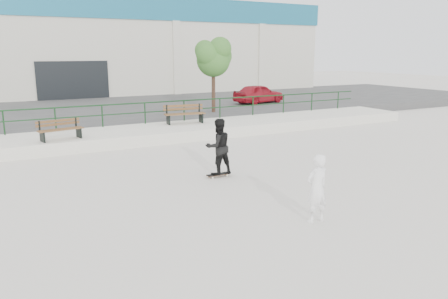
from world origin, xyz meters
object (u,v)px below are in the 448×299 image
standing_skater (218,147)px  tree (214,56)px  seated_skater (317,189)px  skateboard (218,174)px  red_car (259,94)px  bench_right (184,114)px  bench_left (60,130)px

standing_skater → tree: bearing=-116.5°
tree → seated_skater: (-4.79, -14.64, -2.80)m
skateboard → red_car: bearing=50.4°
skateboard → standing_skater: bearing=73.4°
bench_right → skateboard: size_ratio=2.53×
bench_right → red_car: (7.65, 5.42, 0.18)m
tree → standing_skater: bearing=-116.2°
bench_right → seated_skater: 11.85m
skateboard → bench_left: bearing=120.0°
bench_left → red_car: 15.09m
skateboard → standing_skater: standing_skater is taller
red_car → skateboard: bearing=130.6°
bench_left → bench_right: (5.82, 1.38, 0.05)m
tree → seated_skater: 15.66m
standing_skater → bench_left: bearing=-57.7°
bench_left → bench_right: 5.98m
bench_left → bench_right: bearing=1.4°
tree → bench_left: bearing=-154.1°
bench_right → tree: size_ratio=0.48×
bench_left → standing_skater: standing_skater is taller
standing_skater → seated_skater: 4.38m
bench_left → skateboard: bench_left is taller
standing_skater → seated_skater: standing_skater is taller
tree → standing_skater: 11.75m
bench_left → tree: size_ratio=0.43×
seated_skater → bench_left: bearing=-70.4°
tree → red_car: tree is taller
tree → skateboard: (-5.05, -10.28, -3.53)m
bench_right → red_car: bearing=42.7°
red_car → seated_skater: red_car is taller
bench_right → standing_skater: standing_skater is taller
red_car → bench_right: bearing=113.0°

